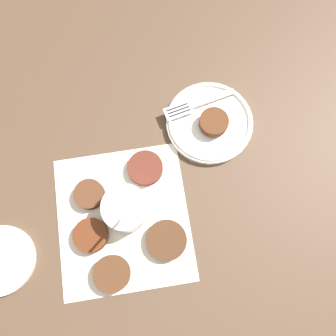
{
  "coord_description": "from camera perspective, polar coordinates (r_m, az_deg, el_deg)",
  "views": [
    {
      "loc": [
        -0.09,
        -0.03,
        0.65
      ],
      "look_at": [
        0.06,
        -0.09,
        0.02
      ],
      "focal_mm": 35.0,
      "sensor_mm": 36.0,
      "label": 1
    }
  ],
  "objects": [
    {
      "name": "ground_plane",
      "position": [
        0.66,
        -5.34,
        -7.87
      ],
      "size": [
        4.0,
        4.0,
        0.0
      ],
      "primitive_type": "plane",
      "color": "#4C3828"
    },
    {
      "name": "napkin",
      "position": [
        0.66,
        -7.7,
        -9.03
      ],
      "size": [
        0.32,
        0.3,
        0.0
      ],
      "color": "silver",
      "rests_on": "ground_plane"
    },
    {
      "name": "sauce_bowl",
      "position": [
        0.63,
        -7.3,
        -7.09
      ],
      "size": [
        0.09,
        0.09,
        0.12
      ],
      "color": "white",
      "rests_on": "napkin"
    },
    {
      "name": "fritter_0",
      "position": [
        0.64,
        -9.74,
        -17.69
      ],
      "size": [
        0.07,
        0.07,
        0.02
      ],
      "color": "#4C2E1B",
      "rests_on": "napkin"
    },
    {
      "name": "fritter_1",
      "position": [
        0.66,
        -13.52,
        -4.48
      ],
      "size": [
        0.06,
        0.06,
        0.02
      ],
      "color": "#502E1D",
      "rests_on": "napkin"
    },
    {
      "name": "fritter_2",
      "position": [
        0.65,
        -13.3,
        -11.33
      ],
      "size": [
        0.07,
        0.07,
        0.02
      ],
      "color": "#542815",
      "rests_on": "napkin"
    },
    {
      "name": "fritter_3",
      "position": [
        0.64,
        -0.28,
        -12.47
      ],
      "size": [
        0.08,
        0.08,
        0.02
      ],
      "color": "#472C1B",
      "rests_on": "napkin"
    },
    {
      "name": "fritter_4",
      "position": [
        0.66,
        -3.98,
        -0.03
      ],
      "size": [
        0.07,
        0.07,
        0.02
      ],
      "color": "#56271D",
      "rests_on": "napkin"
    },
    {
      "name": "serving_plate",
      "position": [
        0.7,
        7.22,
        7.92
      ],
      "size": [
        0.18,
        0.18,
        0.02
      ],
      "color": "white",
      "rests_on": "ground_plane"
    },
    {
      "name": "fritter_on_plate",
      "position": [
        0.68,
        7.97,
        7.89
      ],
      "size": [
        0.06,
        0.06,
        0.02
      ],
      "color": "#512D19",
      "rests_on": "serving_plate"
    },
    {
      "name": "fork",
      "position": [
        0.69,
        4.19,
        10.76
      ],
      "size": [
        0.03,
        0.16,
        0.0
      ],
      "color": "silver",
      "rests_on": "serving_plate"
    },
    {
      "name": "extra_saucer",
      "position": [
        0.72,
        -27.11,
        -14.1
      ],
      "size": [
        0.13,
        0.13,
        0.01
      ],
      "color": "white",
      "rests_on": "ground_plane"
    }
  ]
}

